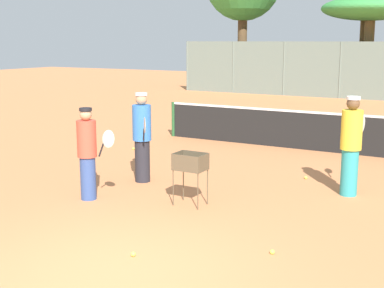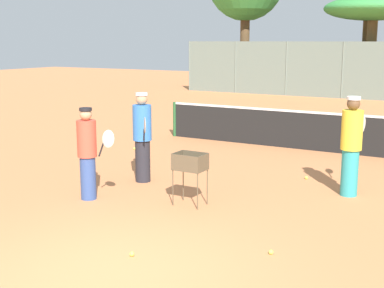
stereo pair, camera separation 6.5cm
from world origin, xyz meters
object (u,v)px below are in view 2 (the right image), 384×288
player_yellow_shirt (351,145)px  tennis_net (320,131)px  player_red_cap (88,152)px  ball_cart (190,166)px  parked_car (330,81)px  player_white_outfit (142,136)px

player_yellow_shirt → tennis_net: bearing=31.8°
player_red_cap → ball_cart: size_ratio=1.80×
player_red_cap → player_yellow_shirt: (4.17, 2.70, 0.09)m
tennis_net → parked_car: size_ratio=2.22×
tennis_net → player_yellow_shirt: 4.21m
ball_cart → player_white_outfit: bearing=151.3°
player_red_cap → player_yellow_shirt: 4.97m
parked_car → player_red_cap: bearing=-85.2°
player_white_outfit → parked_car: player_white_outfit is taller
tennis_net → parked_car: (-4.33, 16.14, 0.10)m
tennis_net → ball_cart: tennis_net is taller
player_red_cap → ball_cart: bearing=22.6°
ball_cart → parked_car: parked_car is taller
player_white_outfit → ball_cart: player_white_outfit is taller
tennis_net → ball_cart: bearing=-95.8°
player_white_outfit → player_yellow_shirt: size_ratio=0.98×
player_white_outfit → ball_cart: size_ratio=1.96×
player_yellow_shirt → ball_cart: 3.13m
ball_cart → player_yellow_shirt: bearing=41.8°
player_white_outfit → player_red_cap: (-0.14, -1.56, -0.08)m
player_white_outfit → player_red_cap: bearing=-46.2°
tennis_net → player_white_outfit: player_white_outfit is taller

